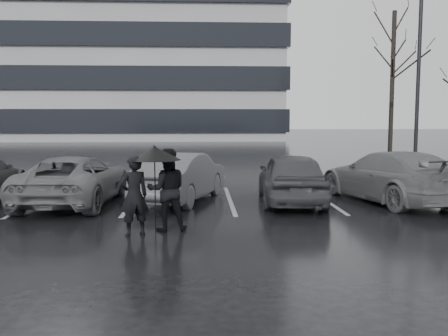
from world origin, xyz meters
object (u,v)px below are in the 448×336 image
car_west_a (181,176)px  pedestrian_left (134,196)px  tree_north (392,85)px  car_main (291,177)px  lamp_post (418,78)px  pedestrian_right (167,190)px  car_east (390,176)px  car_west_b (74,180)px

car_west_a → pedestrian_left: (-0.81, -4.26, 0.12)m
tree_north → car_main: bearing=-119.9°
car_west_a → lamp_post: (9.11, 4.92, 3.22)m
pedestrian_right → car_main: bearing=-143.6°
pedestrian_left → lamp_post: size_ratio=0.19×
pedestrian_right → lamp_post: size_ratio=0.21×
pedestrian_right → tree_north: (11.98, 18.37, 3.37)m
car_east → pedestrian_left: (-6.81, -3.75, 0.09)m
car_west_b → car_east: 8.98m
car_east → pedestrian_left: bearing=12.9°
pedestrian_left → pedestrian_right: 0.78m
car_east → lamp_post: lamp_post is taller
car_west_b → tree_north: 21.34m
tree_north → car_west_a: bearing=-129.1°
car_west_a → car_east: car_east is taller
car_main → car_west_a: (-3.13, 0.55, -0.02)m
car_main → car_east: 2.86m
car_west_a → pedestrian_right: (-0.17, -3.83, 0.18)m
car_main → pedestrian_left: size_ratio=2.58×
car_east → tree_north: bearing=-127.1°
car_west_b → pedestrian_left: size_ratio=2.93×
pedestrian_right → tree_north: bearing=-131.5°
car_west_b → car_east: (8.98, -0.09, 0.06)m
pedestrian_right → car_west_b: bearing=-58.9°
car_west_b → lamp_post: 13.61m
car_west_a → lamp_post: lamp_post is taller
car_west_b → tree_north: size_ratio=0.57×
tree_north → lamp_post: bearing=-105.7°
tree_north → pedestrian_left: bearing=-123.9°
car_east → pedestrian_right: pedestrian_right is taller
car_west_a → pedestrian_right: size_ratio=2.43×
lamp_post → pedestrian_left: bearing=-137.2°
car_main → car_west_a: bearing=-5.9°
car_east → car_main: bearing=-15.0°
car_west_b → car_main: bearing=-178.0°
car_west_a → lamp_post: bearing=-133.8°
car_west_b → lamp_post: size_ratio=0.57×
pedestrian_right → lamp_post: lamp_post is taller
pedestrian_left → tree_north: (12.63, 18.79, 3.42)m
car_east → pedestrian_right: 7.00m
pedestrian_right → tree_north: tree_north is taller
lamp_post → tree_north: (2.71, 9.61, 0.32)m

